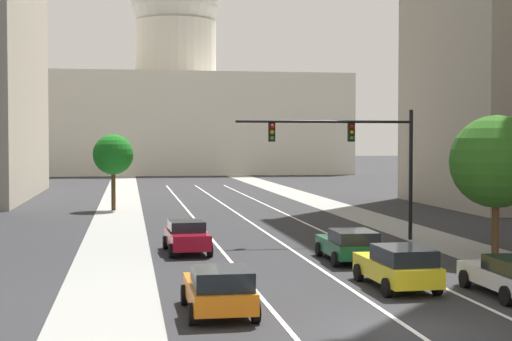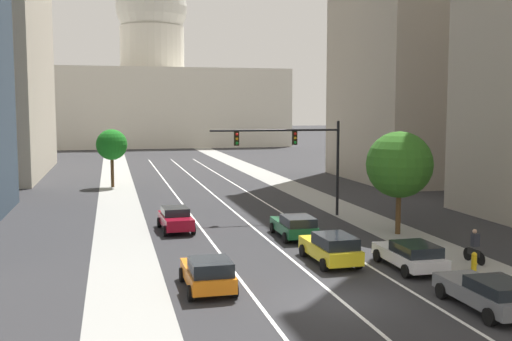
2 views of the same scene
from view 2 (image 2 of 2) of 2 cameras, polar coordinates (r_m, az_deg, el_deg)
ground_plane at (r=63.45m, az=-5.33°, el=-1.16°), size 400.00×400.00×0.00m
sidewalk_left at (r=57.87m, az=-12.84°, el=-1.96°), size 3.37×130.00×0.01m
sidewalk_right at (r=60.38m, az=3.22°, el=-1.50°), size 3.37×130.00×0.01m
lane_stripe_left at (r=48.30m, az=-6.72°, el=-3.37°), size 0.16×90.00×0.01m
lane_stripe_center at (r=48.79m, az=-2.82°, el=-3.25°), size 0.16×90.00×0.01m
lane_stripe_right at (r=49.51m, az=0.98°, el=-3.11°), size 0.16×90.00×0.01m
capitol_building at (r=129.78m, az=-9.63°, el=7.29°), size 53.45×24.16×36.90m
car_gray at (r=25.23m, az=20.97°, el=-10.63°), size 2.08×4.71×1.36m
car_green at (r=36.40m, az=3.64°, el=-5.18°), size 2.08×4.42×1.44m
car_crimson at (r=38.82m, az=-7.55°, el=-4.50°), size 2.10×4.28×1.49m
car_yellow at (r=30.69m, az=7.06°, el=-7.19°), size 2.07×4.49×1.55m
car_white at (r=30.34m, az=14.31°, el=-7.65°), size 2.08×4.50×1.37m
car_orange at (r=26.14m, az=-4.52°, el=-9.57°), size 2.06×4.09×1.50m
traffic_signal_mast at (r=42.98m, az=3.97°, el=2.06°), size 9.38×0.39×6.83m
fire_hydrant at (r=31.03m, az=19.76°, el=-8.01°), size 0.26×0.35×0.91m
cyclist at (r=32.46m, az=19.81°, el=-6.71°), size 0.37×1.70×1.72m
street_tree_mid_left at (r=60.96m, az=-13.37°, el=2.35°), size 3.01×3.01×5.70m
street_tree_near_right at (r=38.08m, az=13.28°, el=0.53°), size 4.07×4.07×6.34m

